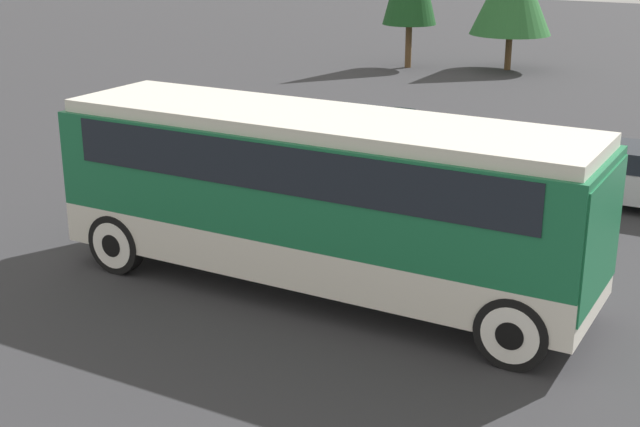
{
  "coord_description": "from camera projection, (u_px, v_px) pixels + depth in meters",
  "views": [
    {
      "loc": [
        7.26,
        -12.9,
        6.4
      ],
      "look_at": [
        0.0,
        0.0,
        1.44
      ],
      "focal_mm": 50.0,
      "sensor_mm": 36.0,
      "label": 1
    }
  ],
  "objects": [
    {
      "name": "parked_car_mid",
      "position": [
        341.0,
        165.0,
        21.37
      ],
      "size": [
        4.51,
        1.86,
        1.45
      ],
      "color": "black",
      "rests_on": "ground_plane"
    },
    {
      "name": "parked_car_far",
      "position": [
        370.0,
        135.0,
        24.43
      ],
      "size": [
        4.26,
        1.91,
        1.37
      ],
      "color": "#7A6B5B",
      "rests_on": "ground_plane"
    },
    {
      "name": "tour_bus",
      "position": [
        325.0,
        187.0,
        15.41
      ],
      "size": [
        9.67,
        2.62,
        3.21
      ],
      "color": "silver",
      "rests_on": "ground_plane"
    },
    {
      "name": "ground_plane",
      "position": [
        320.0,
        289.0,
        16.07
      ],
      "size": [
        120.0,
        120.0,
        0.0
      ],
      "primitive_type": "plane",
      "color": "#2D2D30"
    }
  ]
}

